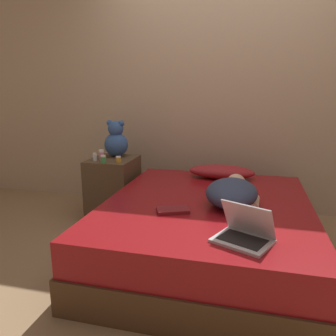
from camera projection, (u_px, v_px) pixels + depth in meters
ground_plane at (206, 257)px, 2.54m from camera, size 12.00×12.00×0.00m
wall_back at (225, 86)px, 3.36m from camera, size 8.00×0.06×2.60m
bed at (207, 230)px, 2.49m from camera, size 1.51×1.81×0.46m
nightstand at (114, 188)px, 3.31m from camera, size 0.43×0.50×0.60m
pillow at (222, 172)px, 3.05m from camera, size 0.61×0.27×0.12m
person_lying at (233, 192)px, 2.35m from camera, size 0.39×0.63×0.19m
laptop at (244, 233)px, 1.78m from camera, size 0.36×0.33×0.21m
teddy_bear at (116, 141)px, 3.31m from camera, size 0.24×0.24×0.37m
bottle_clear at (95, 157)px, 3.12m from camera, size 0.04×0.04×0.08m
bottle_amber at (118, 159)px, 3.06m from camera, size 0.05×0.05×0.06m
bottle_pink at (101, 155)px, 3.17m from camera, size 0.05×0.05×0.10m
bottle_green at (103, 159)px, 3.05m from camera, size 0.05×0.05×0.07m
book at (173, 210)px, 2.22m from camera, size 0.25×0.20×0.02m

